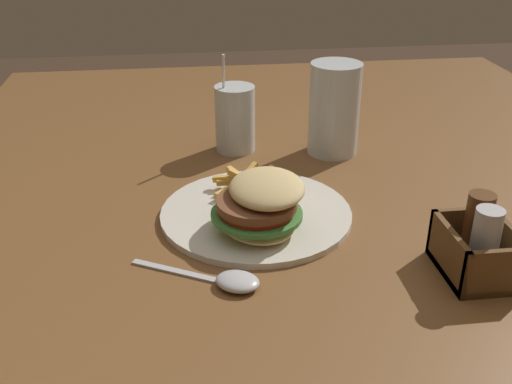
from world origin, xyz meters
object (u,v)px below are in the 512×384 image
object	(u,v)px
juice_glass	(235,121)
condiment_caddy	(478,248)
meal_plate_near	(258,208)
beer_glass	(334,112)
spoon	(232,281)

from	to	relation	value
juice_glass	condiment_caddy	size ratio (longest dim) A/B	1.68
meal_plate_near	condiment_caddy	xyz separation A→B (m)	(0.16, 0.26, 0.01)
beer_glass	spoon	xyz separation A→B (m)	(0.41, -0.23, -0.07)
meal_plate_near	juice_glass	size ratio (longest dim) A/B	1.55
beer_glass	juice_glass	bearing A→B (deg)	-101.03
juice_glass	meal_plate_near	bearing A→B (deg)	1.07
meal_plate_near	spoon	world-z (taller)	meal_plate_near
beer_glass	meal_plate_near	bearing A→B (deg)	-34.35
meal_plate_near	condiment_caddy	bearing A→B (deg)	58.84
meal_plate_near	spoon	bearing A→B (deg)	-19.28
juice_glass	spoon	size ratio (longest dim) A/B	1.10
condiment_caddy	meal_plate_near	bearing A→B (deg)	-121.16
meal_plate_near	condiment_caddy	world-z (taller)	condiment_caddy
meal_plate_near	beer_glass	world-z (taller)	beer_glass
beer_glass	condiment_caddy	world-z (taller)	beer_glass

